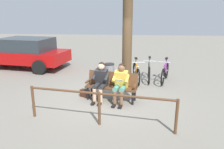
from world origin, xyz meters
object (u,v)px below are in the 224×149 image
Objects in this scene: bench at (112,84)px; handbag at (85,93)px; bicycle_green at (136,73)px; tree_trunk at (127,40)px; bicycle_blue at (165,73)px; parked_car at (25,52)px; litter_bin at (109,75)px; bicycle_silver at (149,72)px; person_companion at (101,80)px; person_reading at (121,82)px.

handbag is at bearing 5.10° from bench.
bicycle_green is (-0.80, -1.88, -0.15)m from bench.
tree_trunk is (-1.33, -1.34, 1.60)m from handbag.
parked_car is at bearing -87.74° from bicycle_blue.
litter_bin is 1.75m from bicycle_silver.
bicycle_silver is at bearing -142.56° from tree_trunk.
person_companion is 0.74× the size of bicycle_blue.
tree_trunk reaches higher than bicycle_green.
parked_car is at bearing -23.96° from tree_trunk.
bicycle_green reaches higher than litter_bin.
litter_bin is at bearing -120.85° from handbag.
parked_car is (5.39, -1.79, 0.41)m from bicycle_green.
bicycle_silver is (-1.66, -2.22, -0.30)m from person_companion.
handbag is 3.40m from bicycle_blue.
bicycle_silver is 6.12m from parked_car.
bicycle_blue is 6.74m from parked_car.
person_companion is 0.72× the size of bicycle_green.
handbag is at bearing -50.94° from bicycle_green.
parked_car reaches higher than person_reading.
bicycle_green is 5.69m from parked_car.
person_companion is at bearing -37.15° from bicycle_green.
handbag is 0.18× the size of bicycle_silver.
bicycle_blue is (-1.64, -2.21, -0.31)m from person_reading.
handbag is at bearing 144.99° from parked_car.
bicycle_silver is (-0.89, -0.68, -1.36)m from tree_trunk.
person_reading is at bearing -20.87° from bicycle_green.
tree_trunk is 4.00× the size of litter_bin.
bicycle_blue and bicycle_silver have the same top height.
bicycle_blue is at bearing -146.42° from handbag.
parked_car is (4.38, -2.40, 0.34)m from litter_bin.
person_reading is at bearing -19.99° from bicycle_silver.
person_companion is at bearing 84.35° from litter_bin.
bench is at bearing -152.63° from person_companion.
bench reaches higher than litter_bin.
tree_trunk reaches higher than person_companion.
litter_bin is 0.53× the size of bicycle_blue.
bicycle_silver is at bearing -137.67° from handbag.
tree_trunk is 1.47m from bicycle_green.
litter_bin is (0.49, -1.49, -0.23)m from person_reading.
person_companion reaches higher than bench.
bicycle_green is at bearing -101.39° from bench.
person_reading is 6.24m from parked_car.
parked_car reaches higher than bicycle_blue.
person_reading is 1.00× the size of person_companion.
bicycle_green is (-0.37, -0.44, -1.36)m from tree_trunk.
tree_trunk is at bearing -48.82° from bicycle_silver.
person_companion is at bearing 63.50° from tree_trunk.
person_reading reaches higher than handbag.
bicycle_green is at bearing -148.74° from litter_bin.
bicycle_blue is (-2.27, -2.08, -0.30)m from person_companion.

